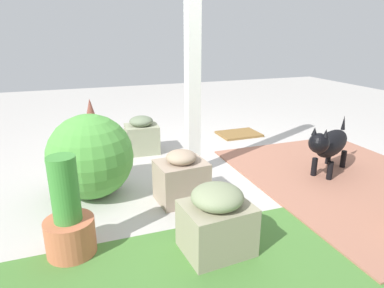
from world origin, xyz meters
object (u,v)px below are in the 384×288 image
(porch_pillar, at_px, (193,57))
(terracotta_pot_spiky, at_px, (92,128))
(stone_planter_mid, at_px, (181,178))
(stone_planter_far, at_px, (217,221))
(terracotta_pot_tall, at_px, (69,221))
(doormat, at_px, (239,134))
(round_shrub, at_px, (91,156))
(stone_planter_nearest, at_px, (142,136))
(dog, at_px, (330,144))

(porch_pillar, xyz_separation_m, terracotta_pot_spiky, (0.91, -0.94, -0.85))
(stone_planter_mid, bearing_deg, stone_planter_far, 89.43)
(porch_pillar, xyz_separation_m, terracotta_pot_tall, (1.21, 1.01, -0.92))
(stone_planter_mid, xyz_separation_m, doormat, (-1.37, -1.57, -0.19))
(round_shrub, bearing_deg, porch_pillar, -168.90)
(terracotta_pot_spiky, bearing_deg, round_shrub, 85.30)
(stone_planter_far, distance_m, terracotta_pot_spiky, 2.33)
(porch_pillar, relative_size, stone_planter_nearest, 5.21)
(terracotta_pot_tall, distance_m, dog, 2.53)
(terracotta_pot_spiky, bearing_deg, stone_planter_far, 105.07)
(stone_planter_far, height_order, terracotta_pot_tall, terracotta_pot_tall)
(stone_planter_mid, relative_size, terracotta_pot_tall, 0.67)
(doormat, bearing_deg, stone_planter_mid, 49.01)
(terracotta_pot_tall, bearing_deg, stone_planter_mid, -153.35)
(stone_planter_nearest, xyz_separation_m, dog, (-1.63, 1.30, 0.12))
(porch_pillar, bearing_deg, terracotta_pot_tall, 39.78)
(stone_planter_mid, xyz_separation_m, round_shrub, (0.71, -0.35, 0.16))
(terracotta_pot_tall, distance_m, doormat, 3.06)
(dog, bearing_deg, stone_planter_nearest, -38.64)
(porch_pillar, xyz_separation_m, stone_planter_mid, (0.30, 0.55, -0.96))
(stone_planter_far, xyz_separation_m, terracotta_pot_spiky, (0.60, -2.25, 0.09))
(stone_planter_mid, height_order, stone_planter_far, stone_planter_far)
(stone_planter_far, bearing_deg, dog, -153.45)
(dog, bearing_deg, stone_planter_far, 26.55)
(doormat, bearing_deg, round_shrub, 30.44)
(round_shrub, bearing_deg, terracotta_pot_spiky, -94.70)
(stone_planter_far, bearing_deg, porch_pillar, -103.26)
(doormat, bearing_deg, stone_planter_nearest, 9.76)
(terracotta_pot_spiky, bearing_deg, dog, 146.17)
(dog, bearing_deg, terracotta_pot_spiky, -33.83)
(terracotta_pot_tall, xyz_separation_m, doormat, (-2.28, -2.03, -0.23))
(round_shrub, distance_m, terracotta_pot_spiky, 1.14)
(porch_pillar, distance_m, dog, 1.61)
(stone_planter_nearest, bearing_deg, terracotta_pot_spiky, -16.19)
(stone_planter_mid, distance_m, doormat, 2.09)
(porch_pillar, distance_m, stone_planter_nearest, 1.28)
(porch_pillar, xyz_separation_m, round_shrub, (1.01, 0.20, -0.80))
(round_shrub, bearing_deg, stone_planter_mid, 153.29)
(porch_pillar, relative_size, dog, 3.03)
(dog, xyz_separation_m, doormat, (0.20, -1.54, -0.31))
(terracotta_pot_spiky, relative_size, terracotta_pot_tall, 0.98)
(terracotta_pot_tall, relative_size, doormat, 1.20)
(stone_planter_nearest, distance_m, stone_planter_mid, 1.33)
(stone_planter_mid, xyz_separation_m, terracotta_pot_tall, (0.91, 0.46, 0.03))
(terracotta_pot_spiky, bearing_deg, terracotta_pot_tall, 81.25)
(round_shrub, bearing_deg, stone_planter_far, 122.10)
(porch_pillar, relative_size, stone_planter_mid, 5.12)
(porch_pillar, bearing_deg, stone_planter_far, 76.74)
(porch_pillar, relative_size, doormat, 4.14)
(dog, bearing_deg, stone_planter_mid, 1.04)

